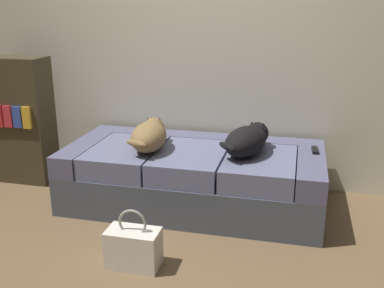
{
  "coord_description": "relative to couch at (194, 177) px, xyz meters",
  "views": [
    {
      "loc": [
        0.77,
        -2.25,
        1.55
      ],
      "look_at": [
        0.0,
        0.9,
        0.52
      ],
      "focal_mm": 42.12,
      "sensor_mm": 36.0,
      "label": 1
    }
  ],
  "objects": [
    {
      "name": "dog_dark",
      "position": [
        0.42,
        -0.03,
        0.34
      ],
      "size": [
        0.38,
        0.61,
        0.21
      ],
      "color": "black",
      "rests_on": "couch"
    },
    {
      "name": "bookshelf",
      "position": [
        -1.61,
        0.16,
        0.32
      ],
      "size": [
        0.56,
        0.3,
        1.1
      ],
      "color": "#403722",
      "rests_on": "ground"
    },
    {
      "name": "handbag",
      "position": [
        -0.15,
        -0.95,
        -0.11
      ],
      "size": [
        0.32,
        0.18,
        0.38
      ],
      "color": "silver",
      "rests_on": "ground"
    },
    {
      "name": "dog_tan",
      "position": [
        -0.32,
        -0.09,
        0.34
      ],
      "size": [
        0.32,
        0.62,
        0.21
      ],
      "color": "olive",
      "rests_on": "couch"
    },
    {
      "name": "tv_remote",
      "position": [
        0.91,
        0.14,
        0.25
      ],
      "size": [
        0.05,
        0.15,
        0.02
      ],
      "primitive_type": "cube",
      "rotation": [
        0.0,
        0.0,
        0.06
      ],
      "color": "black",
      "rests_on": "couch"
    },
    {
      "name": "couch",
      "position": [
        0.0,
        0.0,
        0.0
      ],
      "size": [
        1.97,
        0.94,
        0.47
      ],
      "color": "#474F5C",
      "rests_on": "ground"
    },
    {
      "name": "ground_plane",
      "position": [
        0.0,
        -0.95,
        -0.23
      ],
      "size": [
        10.0,
        10.0,
        0.0
      ],
      "primitive_type": "plane",
      "color": "brown"
    },
    {
      "name": "back_wall",
      "position": [
        0.0,
        0.57,
        1.17
      ],
      "size": [
        6.4,
        0.1,
        2.8
      ],
      "primitive_type": "cube",
      "color": "beige",
      "rests_on": "ground"
    }
  ]
}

